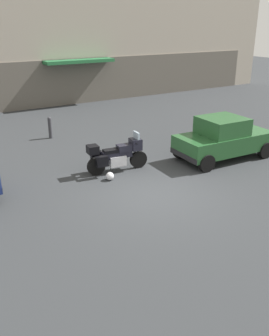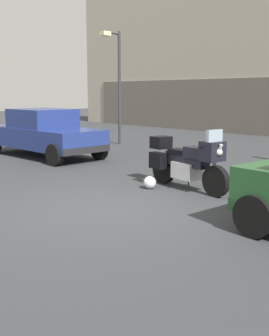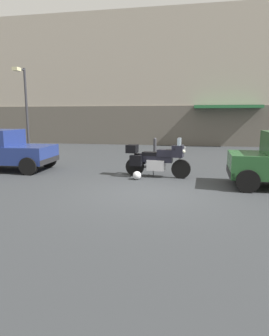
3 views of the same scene
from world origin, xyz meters
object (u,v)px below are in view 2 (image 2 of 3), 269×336
object	(u,v)px
helmet	(150,182)
car_sedan_far	(44,133)
streetlamp_curbside	(116,76)
motorcycle	(187,161)

from	to	relation	value
helmet	car_sedan_far	bearing A→B (deg)	172.02
car_sedan_far	streetlamp_curbside	world-z (taller)	streetlamp_curbside
motorcycle	helmet	xyz separation A→B (m)	(-0.57, -0.56, -0.48)
streetlamp_curbside	motorcycle	bearing A→B (deg)	-29.94
motorcycle	car_sedan_far	world-z (taller)	car_sedan_far
motorcycle	streetlamp_curbside	xyz separation A→B (m)	(-7.24, 4.17, 2.12)
car_sedan_far	streetlamp_curbside	distance (m)	4.47
helmet	car_sedan_far	size ratio (longest dim) A/B	0.06
helmet	streetlamp_curbside	bearing A→B (deg)	144.65
motorcycle	helmet	world-z (taller)	motorcycle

